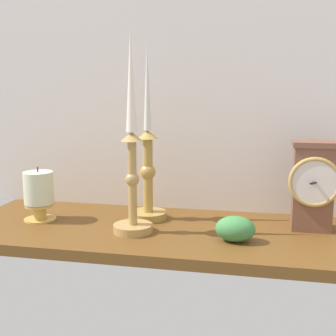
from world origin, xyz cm
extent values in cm
cube|color=brown|center=(0.00, 0.00, -1.20)|extent=(100.00, 36.00, 2.40)
cube|color=silver|center=(0.00, 18.50, 32.50)|extent=(120.00, 2.00, 65.00)
cube|color=brown|center=(30.44, 5.77, 9.45)|extent=(8.57, 5.74, 18.90)
cube|color=brown|center=(30.44, 5.77, 19.50)|extent=(9.60, 6.43, 1.20)
torus|color=tan|center=(30.44, 2.50, 11.60)|extent=(11.13, 1.01, 11.13)
cylinder|color=silver|center=(30.44, 2.40, 11.60)|extent=(9.31, 0.40, 9.31)
cube|color=black|center=(30.44, 2.10, 11.60)|extent=(2.38, 3.33, 0.30)
cylinder|color=#B38E44|center=(-7.70, 6.47, 0.90)|extent=(9.09, 9.09, 1.80)
cylinder|color=#B38E44|center=(-7.70, 6.47, 10.79)|extent=(2.38, 2.38, 17.99)
sphere|color=#B38E44|center=(-7.70, 6.47, 11.69)|extent=(3.81, 3.81, 3.81)
cone|color=#B38E44|center=(-7.70, 6.47, 20.79)|extent=(5.11, 5.11, 2.00)
cone|color=silver|center=(-7.70, 6.47, 32.23)|extent=(1.82, 1.82, 20.89)
cylinder|color=tan|center=(-8.42, -4.42, 0.90)|extent=(8.80, 8.80, 1.80)
cylinder|color=tan|center=(-8.42, -4.42, 11.11)|extent=(1.94, 1.94, 18.61)
sphere|color=tan|center=(-8.42, -4.42, 12.04)|extent=(3.11, 3.11, 3.11)
cone|color=tan|center=(-8.42, -4.42, 21.41)|extent=(4.85, 4.85, 2.00)
cone|color=white|center=(-8.42, -4.42, 33.36)|extent=(2.36, 2.36, 21.90)
cylinder|color=gold|center=(-33.22, -0.41, 1.87)|extent=(3.06, 3.06, 3.74)
cylinder|color=gold|center=(-33.22, -0.41, 0.40)|extent=(7.65, 7.65, 0.80)
cylinder|color=gold|center=(-33.22, -0.41, 3.74)|extent=(6.88, 6.88, 0.60)
cylinder|color=beige|center=(-33.22, -0.41, 8.02)|extent=(7.09, 7.09, 7.76)
cylinder|color=black|center=(-33.22, -0.41, 12.49)|extent=(0.30, 0.30, 1.20)
ellipsoid|color=#418A48|center=(14.20, -5.99, 2.72)|extent=(8.32, 5.82, 5.44)
camera|label=1|loc=(18.82, -96.51, 31.51)|focal=47.90mm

